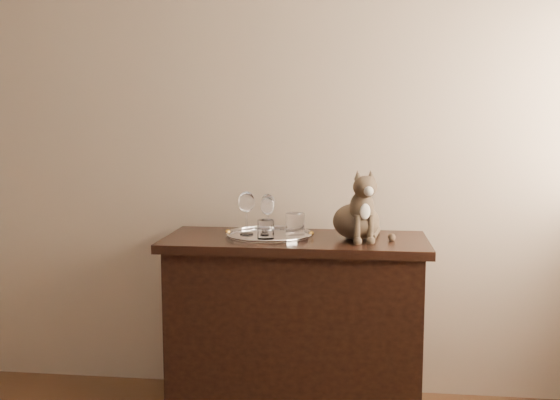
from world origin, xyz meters
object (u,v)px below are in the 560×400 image
(wine_glass_b, at_px, (268,212))
(wine_glass_c, at_px, (246,213))
(wine_glass_d, at_px, (267,216))
(cat, at_px, (356,204))
(tray, at_px, (269,236))
(tumbler_c, at_px, (295,224))
(tumbler_b, at_px, (266,229))
(sideboard, at_px, (295,327))

(wine_glass_b, relative_size, wine_glass_c, 0.89)
(wine_glass_d, bearing_deg, cat, -5.32)
(tray, height_order, wine_glass_b, wine_glass_b)
(tumbler_c, height_order, cat, cat)
(wine_glass_c, bearing_deg, tray, 3.19)
(wine_glass_c, xyz_separation_m, tumbler_b, (0.10, -0.09, -0.06))
(wine_glass_b, height_order, cat, cat)
(tumbler_b, xyz_separation_m, tumbler_c, (0.12, 0.12, 0.01))
(tumbler_c, relative_size, cat, 0.31)
(sideboard, distance_m, wine_glass_c, 0.58)
(tumbler_b, bearing_deg, sideboard, 33.03)
(wine_glass_b, relative_size, tumbler_b, 2.11)
(tray, bearing_deg, wine_glass_b, 101.62)
(wine_glass_b, distance_m, wine_glass_d, 0.07)
(sideboard, relative_size, tray, 3.00)
(cat, bearing_deg, sideboard, 163.99)
(sideboard, distance_m, wine_glass_d, 0.54)
(wine_glass_d, bearing_deg, sideboard, -18.35)
(sideboard, bearing_deg, tray, 172.01)
(tumbler_b, bearing_deg, wine_glass_c, 138.14)
(tumbler_b, bearing_deg, tray, 88.29)
(tray, bearing_deg, tumbler_b, -91.71)
(cat, bearing_deg, tumbler_c, 155.66)
(cat, bearing_deg, tray, 161.13)
(tumbler_b, relative_size, tumbler_c, 0.85)
(tumbler_c, bearing_deg, tumbler_b, -134.65)
(wine_glass_b, bearing_deg, wine_glass_c, -129.17)
(tumbler_b, distance_m, tumbler_c, 0.17)
(wine_glass_b, relative_size, cat, 0.56)
(tray, distance_m, tumbler_b, 0.11)
(tray, distance_m, tumbler_c, 0.13)
(wine_glass_b, xyz_separation_m, tumbler_b, (0.02, -0.20, -0.05))
(wine_glass_d, relative_size, tumbler_c, 1.73)
(wine_glass_b, distance_m, cat, 0.44)
(wine_glass_c, distance_m, tumbler_c, 0.23)
(tumbler_c, bearing_deg, wine_glass_d, 178.36)
(cat, bearing_deg, wine_glass_d, 157.35)
(sideboard, height_order, tumbler_b, tumbler_b)
(wine_glass_b, height_order, wine_glass_c, wine_glass_c)
(wine_glass_d, bearing_deg, tumbler_c, -1.64)
(sideboard, bearing_deg, wine_glass_b, 140.74)
(wine_glass_c, relative_size, wine_glass_d, 1.17)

